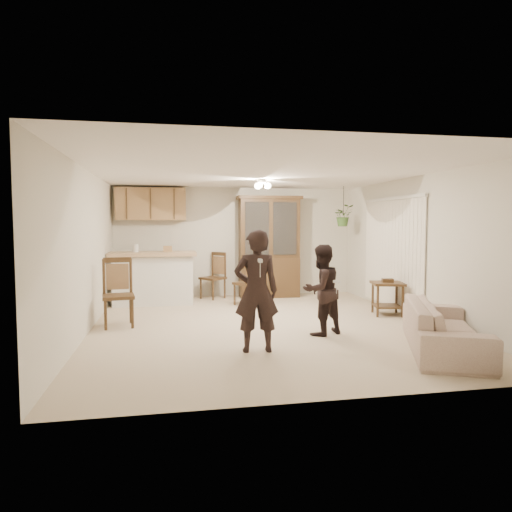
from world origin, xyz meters
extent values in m
plane|color=#BAA88D|center=(0.00, 0.00, 0.00)|extent=(6.50, 6.50, 0.00)
cube|color=white|center=(0.00, 0.00, 2.50)|extent=(5.50, 6.50, 0.02)
cube|color=beige|center=(0.00, 3.25, 1.25)|extent=(5.50, 0.02, 2.50)
cube|color=beige|center=(0.00, -3.25, 1.25)|extent=(5.50, 0.02, 2.50)
cube|color=beige|center=(-2.75, 0.00, 1.25)|extent=(0.02, 6.50, 2.50)
cube|color=beige|center=(2.75, 0.00, 1.25)|extent=(0.02, 6.50, 2.50)
cube|color=silver|center=(-1.85, 2.35, 0.50)|extent=(1.60, 0.55, 1.00)
cube|color=tan|center=(-1.85, 2.35, 1.05)|extent=(1.75, 0.70, 0.08)
cube|color=olive|center=(-1.90, 3.07, 2.10)|extent=(1.50, 0.34, 0.70)
imported|color=#2E5923|center=(2.30, 2.40, 1.85)|extent=(0.43, 0.37, 0.48)
cylinder|color=black|center=(2.30, 2.40, 2.17)|extent=(0.01, 0.01, 0.65)
imported|color=beige|center=(2.01, -1.90, 0.37)|extent=(1.43, 2.01, 0.73)
imported|color=black|center=(-0.42, -1.48, 0.90)|extent=(0.68, 0.47, 1.80)
imported|color=black|center=(0.71, -0.77, 0.68)|extent=(0.81, 0.74, 1.35)
cube|color=#3C2816|center=(0.72, 2.92, 0.45)|extent=(1.36, 0.58, 0.89)
cube|color=#3C2816|center=(0.72, 2.92, 1.56)|extent=(1.36, 0.51, 1.34)
cube|color=#B3BDC3|center=(0.72, 2.92, 1.56)|extent=(1.16, 0.06, 1.17)
cube|color=#3C2816|center=(0.72, 2.92, 2.26)|extent=(1.47, 0.61, 0.07)
cube|color=#3C2816|center=(2.39, 0.43, 0.58)|extent=(0.66, 0.66, 0.04)
cube|color=#3C2816|center=(2.39, 0.43, 0.16)|extent=(0.56, 0.56, 0.03)
cube|color=#3C2816|center=(2.39, 0.43, 0.64)|extent=(0.22, 0.17, 0.07)
cube|color=#3C2816|center=(-2.34, 0.36, 0.49)|extent=(0.56, 0.56, 0.05)
cube|color=#95714A|center=(-2.34, 0.36, 0.79)|extent=(0.37, 0.09, 0.43)
cube|color=#3C2816|center=(-2.34, 0.36, 1.07)|extent=(0.45, 0.10, 0.09)
cube|color=#3C2816|center=(-0.57, 2.88, 0.46)|extent=(0.64, 0.64, 0.05)
cube|color=#95714A|center=(-0.57, 2.88, 0.73)|extent=(0.25, 0.28, 0.40)
cube|color=#3C2816|center=(-0.57, 2.88, 0.99)|extent=(0.30, 0.34, 0.08)
cube|color=#3C2816|center=(0.04, 1.91, 0.45)|extent=(0.61, 0.61, 0.05)
cube|color=#95714A|center=(0.04, 1.91, 0.72)|extent=(0.30, 0.21, 0.39)
cube|color=#3C2816|center=(0.04, 1.91, 0.97)|extent=(0.37, 0.25, 0.08)
cube|color=silver|center=(-0.44, -1.85, 1.22)|extent=(0.05, 0.14, 0.04)
cube|color=silver|center=(0.84, -1.06, 0.83)|extent=(0.08, 0.12, 0.04)
camera|label=1|loc=(-1.52, -7.23, 1.66)|focal=32.00mm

